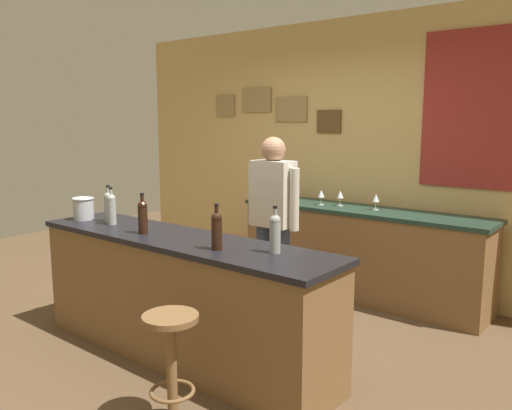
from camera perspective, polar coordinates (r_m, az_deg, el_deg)
ground_plane at (r=4.40m, az=-4.18°, el=-14.34°), size 10.00×10.00×0.00m
back_wall at (r=5.67m, az=10.16°, el=5.70°), size 6.00×0.09×2.80m
bar_counter at (r=3.97m, az=-8.27°, el=-9.94°), size 2.61×0.60×0.92m
side_counter at (r=5.32m, az=11.31°, el=-5.14°), size 2.53×0.56×0.90m
bartender at (r=4.47m, az=1.86°, el=-1.33°), size 0.52×0.21×1.62m
bar_stool at (r=3.12m, az=-9.22°, el=-15.51°), size 0.32×0.32×0.68m
wine_bottle_a at (r=4.51m, az=-15.77°, el=-0.05°), size 0.07×0.07×0.31m
wine_bottle_b at (r=4.38m, az=-15.48°, el=-0.31°), size 0.07×0.07×0.31m
wine_bottle_c at (r=3.97m, az=-12.25°, el=-1.14°), size 0.07×0.07×0.31m
wine_bottle_d at (r=3.41m, az=-4.30°, el=-2.66°), size 0.07×0.07×0.31m
wine_bottle_e at (r=3.32m, az=2.09°, el=-2.98°), size 0.07×0.07×0.31m
ice_bucket at (r=4.67m, az=-18.30°, el=-0.31°), size 0.19×0.19×0.19m
wine_glass_a at (r=5.36m, az=7.11°, el=1.18°), size 0.07×0.07×0.16m
wine_glass_b at (r=5.33m, az=9.16°, el=1.08°), size 0.07×0.07×0.16m
wine_glass_c at (r=5.15m, az=12.93°, el=0.69°), size 0.07×0.07×0.16m
coffee_mug at (r=5.64m, az=3.26°, el=1.01°), size 0.12×0.08×0.09m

